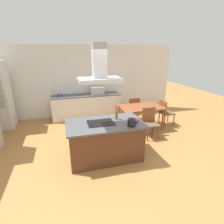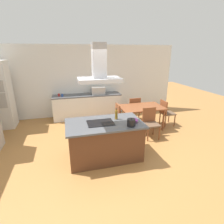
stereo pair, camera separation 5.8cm
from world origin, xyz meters
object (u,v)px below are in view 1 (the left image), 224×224
(tea_kettle, at_px, (132,122))
(mixing_bowl, at_px, (134,120))
(countertop_microwave, at_px, (97,90))
(olive_oil_bottle, at_px, (116,115))
(dining_table, at_px, (141,109))
(chair_facing_back_wall, at_px, (133,108))
(chair_at_left_end, at_px, (114,116))
(range_hood, at_px, (99,70))
(coffee_mug_blue, at_px, (61,95))
(coffee_mug_red, at_px, (58,95))
(cooktop, at_px, (101,123))
(chair_at_right_end, at_px, (165,111))
(chair_facing_island, at_px, (150,121))

(tea_kettle, xyz_separation_m, mixing_bowl, (0.13, 0.18, -0.03))
(countertop_microwave, bearing_deg, olive_oil_bottle, -91.25)
(dining_table, relative_size, chair_facing_back_wall, 1.57)
(chair_facing_back_wall, height_order, chair_at_left_end, same)
(tea_kettle, xyz_separation_m, range_hood, (-0.62, 0.35, 1.12))
(tea_kettle, relative_size, mixing_bowl, 1.19)
(mixing_bowl, xyz_separation_m, coffee_mug_blue, (-1.60, 3.00, -0.01))
(tea_kettle, xyz_separation_m, coffee_mug_red, (-1.59, 3.25, -0.04))
(mixing_bowl, height_order, coffee_mug_red, mixing_bowl)
(tea_kettle, bearing_deg, coffee_mug_red, 116.01)
(tea_kettle, relative_size, coffee_mug_red, 2.60)
(cooktop, xyz_separation_m, countertop_microwave, (0.48, 2.88, 0.13))
(chair_facing_back_wall, bearing_deg, tea_kettle, -113.11)
(olive_oil_bottle, bearing_deg, chair_at_right_end, 29.92)
(olive_oil_bottle, xyz_separation_m, coffee_mug_blue, (-1.27, 2.68, -0.07))
(countertop_microwave, relative_size, chair_at_right_end, 0.56)
(olive_oil_bottle, height_order, chair_facing_back_wall, olive_oil_bottle)
(coffee_mug_blue, height_order, chair_at_right_end, coffee_mug_blue)
(dining_table, bearing_deg, countertop_microwave, 127.52)
(olive_oil_bottle, relative_size, countertop_microwave, 0.54)
(chair_facing_island, height_order, range_hood, range_hood)
(dining_table, bearing_deg, chair_at_left_end, 180.00)
(dining_table, relative_size, range_hood, 1.56)
(tea_kettle, relative_size, range_hood, 0.26)
(coffee_mug_red, relative_size, chair_facing_back_wall, 0.10)
(olive_oil_bottle, distance_m, coffee_mug_blue, 2.97)
(coffee_mug_blue, distance_m, range_hood, 3.17)
(cooktop, distance_m, coffee_mug_blue, 2.95)
(coffee_mug_blue, bearing_deg, olive_oil_bottle, -64.66)
(olive_oil_bottle, bearing_deg, cooktop, -160.79)
(chair_at_left_end, bearing_deg, range_hood, -117.78)
(coffee_mug_blue, bearing_deg, chair_facing_back_wall, -17.64)
(coffee_mug_red, height_order, chair_at_right_end, coffee_mug_red)
(olive_oil_bottle, relative_size, coffee_mug_blue, 2.99)
(countertop_microwave, distance_m, chair_facing_back_wall, 1.53)
(countertop_microwave, relative_size, coffee_mug_blue, 5.56)
(cooktop, height_order, tea_kettle, tea_kettle)
(mixing_bowl, height_order, coffee_mug_blue, mixing_bowl)
(countertop_microwave, bearing_deg, coffee_mug_red, 178.87)
(olive_oil_bottle, relative_size, chair_at_left_end, 0.30)
(olive_oil_bottle, xyz_separation_m, chair_facing_back_wall, (1.22, 1.89, -0.51))
(countertop_microwave, xyz_separation_m, chair_at_left_end, (0.24, -1.51, -0.53))
(mixing_bowl, xyz_separation_m, chair_at_left_end, (-0.03, 1.54, -0.45))
(cooktop, bearing_deg, dining_table, 39.97)
(coffee_mug_blue, bearing_deg, chair_at_left_end, -42.82)
(chair_facing_back_wall, xyz_separation_m, chair_facing_island, (0.00, -1.33, 0.00))
(countertop_microwave, bearing_deg, chair_facing_island, -61.96)
(dining_table, height_order, chair_at_right_end, chair_at_right_end)
(chair_facing_back_wall, bearing_deg, chair_facing_island, -90.00)
(cooktop, bearing_deg, countertop_microwave, 80.49)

